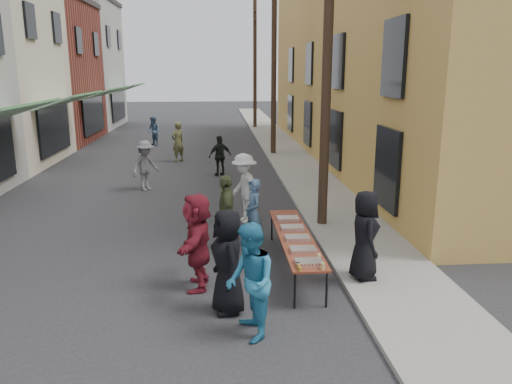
{
  "coord_description": "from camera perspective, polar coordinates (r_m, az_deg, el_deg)",
  "views": [
    {
      "loc": [
        1.45,
        -9.96,
        4.2
      ],
      "look_at": [
        2.38,
        1.82,
        1.3
      ],
      "focal_mm": 35.0,
      "sensor_mm": 36.0,
      "label": 1
    }
  ],
  "objects": [
    {
      "name": "catering_tray_foil_b",
      "position": [
        9.82,
        5.39,
        -6.59
      ],
      "size": [
        0.5,
        0.33,
        0.08
      ],
      "primitive_type": "cube",
      "color": "#B2B2B7",
      "rests_on": "serving_table"
    },
    {
      "name": "server",
      "position": [
        10.18,
        12.31,
        -4.82
      ],
      "size": [
        0.58,
        0.89,
        1.81
      ],
      "primitive_type": "imported",
      "rotation": [
        0.0,
        0.0,
        1.57
      ],
      "color": "black",
      "rests_on": "sidewalk"
    },
    {
      "name": "serving_table",
      "position": [
        10.77,
        4.47,
        -5.14
      ],
      "size": [
        0.7,
        4.0,
        0.75
      ],
      "color": "maroon",
      "rests_on": "ground"
    },
    {
      "name": "catering_tray_buns",
      "position": [
        10.47,
        4.74,
        -5.27
      ],
      "size": [
        0.5,
        0.33,
        0.08
      ],
      "primitive_type": "cube",
      "color": "tan",
      "rests_on": "serving_table"
    },
    {
      "name": "passerby_far",
      "position": [
        29.13,
        -11.62,
        6.84
      ],
      "size": [
        1.0,
        1.02,
        1.65
      ],
      "primitive_type": "imported",
      "rotation": [
        0.0,
        0.0,
        5.42
      ],
      "color": "#48668B",
      "rests_on": "ground"
    },
    {
      "name": "guest_front_d",
      "position": [
        13.96,
        -1.35,
        0.44
      ],
      "size": [
        1.13,
        1.44,
        1.96
      ],
      "primitive_type": "imported",
      "rotation": [
        0.0,
        0.0,
        -1.21
      ],
      "color": "silver",
      "rests_on": "ground"
    },
    {
      "name": "guest_queue_back",
      "position": [
        9.8,
        -6.73,
        -5.6
      ],
      "size": [
        0.68,
        1.82,
        1.92
      ],
      "primitive_type": "imported",
      "rotation": [
        0.0,
        0.0,
        -1.64
      ],
      "color": "maroon",
      "rests_on": "ground"
    },
    {
      "name": "guest_front_c",
      "position": [
        7.98,
        -0.67,
        -10.25
      ],
      "size": [
        0.86,
        1.03,
        1.9
      ],
      "primitive_type": "imported",
      "rotation": [
        0.0,
        0.0,
        -1.41
      ],
      "color": "teal",
      "rests_on": "ground"
    },
    {
      "name": "building_ochre",
      "position": [
        25.85,
        18.03,
        14.9
      ],
      "size": [
        10.0,
        28.0,
        10.0
      ],
      "primitive_type": "cube",
      "color": "gold",
      "rests_on": "ground"
    },
    {
      "name": "guest_front_a",
      "position": [
        8.81,
        -3.25,
        -7.93
      ],
      "size": [
        0.8,
        1.04,
        1.89
      ],
      "primitive_type": "imported",
      "rotation": [
        0.0,
        0.0,
        -1.33
      ],
      "color": "black",
      "rests_on": "ground"
    },
    {
      "name": "condiment_jar_b",
      "position": [
        9.0,
        4.92,
        -8.51
      ],
      "size": [
        0.07,
        0.07,
        0.08
      ],
      "primitive_type": "cylinder",
      "color": "#A57F26",
      "rests_on": "serving_table"
    },
    {
      "name": "passerby_mid",
      "position": [
        20.26,
        -4.12,
        4.14
      ],
      "size": [
        1.04,
        0.74,
        1.64
      ],
      "primitive_type": "imported",
      "rotation": [
        0.0,
        0.0,
        3.54
      ],
      "color": "black",
      "rests_on": "ground"
    },
    {
      "name": "cup_stack",
      "position": [
        9.03,
        7.64,
        -8.39
      ],
      "size": [
        0.08,
        0.08,
        0.12
      ],
      "primitive_type": "cylinder",
      "color": "tan",
      "rests_on": "serving_table"
    },
    {
      "name": "catering_tray_foil_d",
      "position": [
        11.12,
        4.16,
        -4.1
      ],
      "size": [
        0.5,
        0.33,
        0.08
      ],
      "primitive_type": "cube",
      "color": "#B2B2B7",
      "rests_on": "serving_table"
    },
    {
      "name": "catering_tray_buns_end",
      "position": [
        11.79,
        3.66,
        -3.06
      ],
      "size": [
        0.5,
        0.33,
        0.08
      ],
      "primitive_type": "cube",
      "color": "tan",
      "rests_on": "serving_table"
    },
    {
      "name": "condiment_jar_a",
      "position": [
        8.91,
        5.03,
        -8.76
      ],
      "size": [
        0.07,
        0.07,
        0.08
      ],
      "primitive_type": "cylinder",
      "color": "#A57F26",
      "rests_on": "serving_table"
    },
    {
      "name": "guest_front_b",
      "position": [
        12.07,
        -0.31,
        -2.41
      ],
      "size": [
        0.55,
        0.69,
        1.67
      ],
      "primitive_type": "imported",
      "rotation": [
        0.0,
        0.0,
        -1.3
      ],
      "color": "#48688B",
      "rests_on": "ground"
    },
    {
      "name": "condiment_jar_c",
      "position": [
        9.09,
        4.82,
        -8.28
      ],
      "size": [
        0.07,
        0.07,
        0.08
      ],
      "primitive_type": "cylinder",
      "color": "#A57F26",
      "rests_on": "serving_table"
    },
    {
      "name": "catering_tray_sausage",
      "position": [
        9.22,
        6.08,
        -7.99
      ],
      "size": [
        0.5,
        0.33,
        0.08
      ],
      "primitive_type": "cube",
      "color": "maroon",
      "rests_on": "serving_table"
    },
    {
      "name": "passerby_left",
      "position": [
        18.19,
        -12.53,
        2.97
      ],
      "size": [
        1.26,
        1.3,
        1.78
      ],
      "primitive_type": "imported",
      "rotation": [
        0.0,
        0.0,
        0.85
      ],
      "color": "slate",
      "rests_on": "ground"
    },
    {
      "name": "guest_front_e",
      "position": [
        11.8,
        -3.41,
        -2.39
      ],
      "size": [
        0.51,
        1.1,
        1.83
      ],
      "primitive_type": "imported",
      "rotation": [
        0.0,
        0.0,
        -1.51
      ],
      "color": "#525D36",
      "rests_on": "ground"
    },
    {
      "name": "sidewalk",
      "position": [
        25.55,
        3.53,
        4.4
      ],
      "size": [
        2.2,
        60.0,
        0.1
      ],
      "primitive_type": "cube",
      "color": "gray",
      "rests_on": "ground"
    },
    {
      "name": "utility_pole_mid",
      "position": [
        25.13,
        2.05,
        14.45
      ],
      "size": [
        0.26,
        0.26,
        9.0
      ],
      "primitive_type": "cylinder",
      "color": "#2D2116",
      "rests_on": "ground"
    },
    {
      "name": "utility_pole_near",
      "position": [
        13.28,
        8.16,
        14.94
      ],
      "size": [
        0.26,
        0.26,
        9.0
      ],
      "primitive_type": "cylinder",
      "color": "#2D2116",
      "rests_on": "ground"
    },
    {
      "name": "utility_pole_far",
      "position": [
        37.07,
        -0.12,
        14.23
      ],
      "size": [
        0.26,
        0.26,
        9.0
      ],
      "primitive_type": "cylinder",
      "color": "#2D2116",
      "rests_on": "ground"
    },
    {
      "name": "passerby_right",
      "position": [
        23.67,
        -8.92,
        5.68
      ],
      "size": [
        0.8,
        0.8,
        1.87
      ],
      "primitive_type": "imported",
      "rotation": [
        0.0,
        0.0,
        3.94
      ],
      "color": "brown",
      "rests_on": "ground"
    },
    {
      "name": "ground",
      "position": [
        10.91,
        -11.95,
        -9.17
      ],
      "size": [
        120.0,
        120.0,
        0.0
      ],
      "primitive_type": "plane",
      "color": "#28282B",
      "rests_on": "ground"
    }
  ]
}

